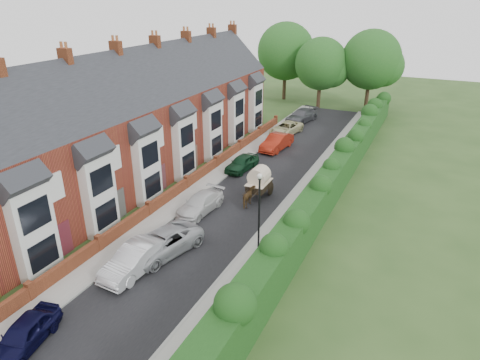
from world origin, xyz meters
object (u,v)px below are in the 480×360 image
object	(u,v)px
car_red	(277,142)
horse	(249,197)
car_green	(242,163)
car_grey	(302,116)
car_silver_a	(136,259)
car_white	(200,204)
horse_cart	(259,180)
lamppost	(259,203)
car_silver_b	(162,243)
car_beige	(286,128)
car_navy	(24,334)

from	to	relation	value
car_red	horse	xyz separation A→B (m)	(2.58, -12.46, -0.07)
car_green	car_grey	xyz separation A→B (m)	(0.04, 17.05, 0.09)
car_silver_a	car_white	distance (m)	7.69
car_grey	horse	world-z (taller)	car_grey
horse_cart	horse	bearing A→B (deg)	-90.00
car_white	car_grey	xyz separation A→B (m)	(-0.57, 25.45, 0.12)
car_white	car_silver_a	bearing A→B (deg)	-83.15
car_white	car_green	bearing A→B (deg)	98.73
car_red	horse_cart	world-z (taller)	horse_cart
lamppost	car_green	distance (m)	13.37
car_silver_a	car_white	size ratio (longest dim) A/B	1.07
horse_cart	car_silver_b	bearing A→B (deg)	-102.55
horse_cart	car_red	bearing A→B (deg)	103.59
lamppost	horse	distance (m)	6.63
car_beige	car_grey	size ratio (longest dim) A/B	0.91
car_navy	car_silver_a	xyz separation A→B (m)	(0.91, 6.67, 0.13)
lamppost	car_green	world-z (taller)	lamppost
car_silver_a	car_grey	size ratio (longest dim) A/B	0.90
car_navy	car_grey	distance (m)	39.80
car_red	lamppost	bearing A→B (deg)	-66.40
lamppost	car_silver_a	world-z (taller)	lamppost
car_beige	car_white	bearing A→B (deg)	-78.65
lamppost	car_silver_a	distance (m)	7.61
car_red	horse	distance (m)	12.73
car_navy	car_green	bearing A→B (deg)	78.46
car_navy	car_white	size ratio (longest dim) A/B	0.86
car_navy	car_silver_a	size ratio (longest dim) A/B	0.81
car_red	car_silver_b	bearing A→B (deg)	-82.56
car_white	car_beige	size ratio (longest dim) A/B	0.92
car_beige	horse	size ratio (longest dim) A/B	2.86
car_navy	car_green	xyz separation A→B (m)	(0.00, 22.75, 0.03)
car_red	car_grey	bearing A→B (deg)	100.63
car_white	car_beige	world-z (taller)	car_beige
car_red	horse	size ratio (longest dim) A/B	2.81
car_beige	horse_cart	size ratio (longest dim) A/B	1.42
car_silver_a	car_white	xyz separation A→B (m)	(-0.30, 7.69, -0.14)
car_navy	horse	size ratio (longest dim) A/B	2.28
car_beige	horse	distance (m)	18.01
car_navy	car_silver_a	distance (m)	6.73
car_green	horse_cart	distance (m)	5.55
car_silver_a	car_silver_b	size ratio (longest dim) A/B	0.90
car_green	car_beige	size ratio (longest dim) A/B	0.83
car_silver_a	car_green	bearing A→B (deg)	96.75
car_silver_b	car_silver_a	bearing A→B (deg)	-84.90
car_navy	car_beige	distance (m)	34.32
car_green	car_grey	size ratio (longest dim) A/B	0.76
car_grey	horse	size ratio (longest dim) A/B	3.14
lamppost	car_red	distance (m)	18.81
car_green	car_beige	xyz separation A→B (m)	(0.00, 11.57, -0.01)
car_silver_a	car_silver_b	world-z (taller)	car_silver_a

